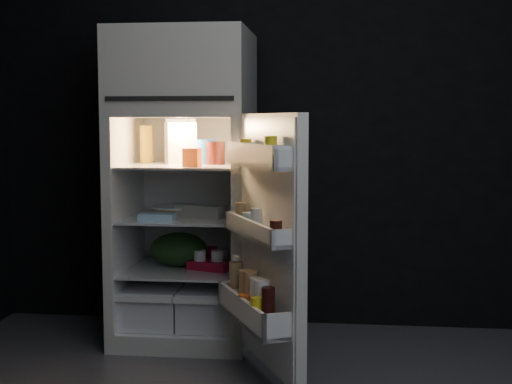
# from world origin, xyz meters

# --- Properties ---
(wall_back) EXTENTS (4.00, 0.00, 2.70)m
(wall_back) POSITION_xyz_m (0.00, 1.70, 1.35)
(wall_back) COLOR black
(wall_back) RESTS_ON ground
(wall_front) EXTENTS (4.00, 0.00, 2.70)m
(wall_front) POSITION_xyz_m (0.00, -1.70, 1.35)
(wall_front) COLOR black
(wall_front) RESTS_ON ground
(refrigerator) EXTENTS (0.76, 0.71, 1.78)m
(refrigerator) POSITION_xyz_m (-0.74, 1.32, 0.96)
(refrigerator) COLOR silver
(refrigerator) RESTS_ON ground
(fridge_door) EXTENTS (0.48, 0.73, 1.22)m
(fridge_door) POSITION_xyz_m (-0.20, 0.61, 0.69)
(fridge_door) COLOR silver
(fridge_door) RESTS_ON ground
(milk_jug) EXTENTS (0.21, 0.21, 0.24)m
(milk_jug) POSITION_xyz_m (-0.78, 1.35, 1.15)
(milk_jug) COLOR white
(milk_jug) RESTS_ON refrigerator
(mayo_jar) EXTENTS (0.14, 0.14, 0.14)m
(mayo_jar) POSITION_xyz_m (-0.62, 1.32, 1.10)
(mayo_jar) COLOR #2058B2
(mayo_jar) RESTS_ON refrigerator
(jam_jar) EXTENTS (0.14, 0.14, 0.13)m
(jam_jar) POSITION_xyz_m (-0.56, 1.29, 1.09)
(jam_jar) COLOR black
(jam_jar) RESTS_ON refrigerator
(amber_bottle) EXTENTS (0.09, 0.09, 0.22)m
(amber_bottle) POSITION_xyz_m (-0.99, 1.38, 1.14)
(amber_bottle) COLOR gold
(amber_bottle) RESTS_ON refrigerator
(small_carton) EXTENTS (0.10, 0.08, 0.10)m
(small_carton) POSITION_xyz_m (-0.66, 1.10, 1.08)
(small_carton) COLOR orange
(small_carton) RESTS_ON refrigerator
(egg_carton) EXTENTS (0.30, 0.19, 0.07)m
(egg_carton) POSITION_xyz_m (-0.64, 1.25, 0.76)
(egg_carton) COLOR gray
(egg_carton) RESTS_ON refrigerator
(pie) EXTENTS (0.35, 0.35, 0.04)m
(pie) POSITION_xyz_m (-0.81, 1.37, 0.75)
(pie) COLOR tan
(pie) RESTS_ON refrigerator
(flat_package) EXTENTS (0.20, 0.10, 0.04)m
(flat_package) POSITION_xyz_m (-0.85, 1.08, 0.75)
(flat_package) COLOR #8DBCDA
(flat_package) RESTS_ON refrigerator
(wrapped_pkg) EXTENTS (0.14, 0.12, 0.05)m
(wrapped_pkg) POSITION_xyz_m (-0.57, 1.39, 0.75)
(wrapped_pkg) COLOR beige
(wrapped_pkg) RESTS_ON refrigerator
(produce_bag) EXTENTS (0.42, 0.40, 0.20)m
(produce_bag) POSITION_xyz_m (-0.79, 1.33, 0.52)
(produce_bag) COLOR #193815
(produce_bag) RESTS_ON refrigerator
(yogurt_tray) EXTENTS (0.27, 0.20, 0.05)m
(yogurt_tray) POSITION_xyz_m (-0.59, 1.24, 0.45)
(yogurt_tray) COLOR #B40F2F
(yogurt_tray) RESTS_ON refrigerator
(small_can_red) EXTENTS (0.08, 0.08, 0.09)m
(small_can_red) POSITION_xyz_m (-0.62, 1.46, 0.47)
(small_can_red) COLOR #B40F2F
(small_can_red) RESTS_ON refrigerator
(small_can_silver) EXTENTS (0.08, 0.08, 0.09)m
(small_can_silver) POSITION_xyz_m (-0.53, 1.40, 0.47)
(small_can_silver) COLOR silver
(small_can_silver) RESTS_ON refrigerator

